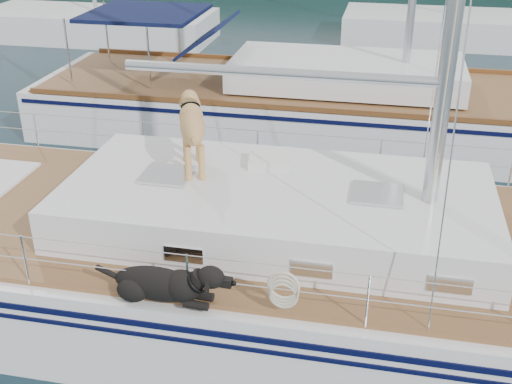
# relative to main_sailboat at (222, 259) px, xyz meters

# --- Properties ---
(ground) EXTENTS (120.00, 120.00, 0.00)m
(ground) POSITION_rel_main_sailboat_xyz_m (-0.09, 0.00, -0.68)
(ground) COLOR black
(ground) RESTS_ON ground
(main_sailboat) EXTENTS (12.00, 3.86, 14.01)m
(main_sailboat) POSITION_rel_main_sailboat_xyz_m (0.00, 0.00, 0.00)
(main_sailboat) COLOR white
(main_sailboat) RESTS_ON ground
(neighbor_sailboat) EXTENTS (11.00, 3.50, 13.30)m
(neighbor_sailboat) POSITION_rel_main_sailboat_xyz_m (-0.02, 6.44, -0.05)
(neighbor_sailboat) COLOR white
(neighbor_sailboat) RESTS_ON ground
(bg_boat_west) EXTENTS (8.00, 3.00, 11.65)m
(bg_boat_west) POSITION_rel_main_sailboat_xyz_m (-8.09, 14.00, -0.23)
(bg_boat_west) COLOR white
(bg_boat_west) RESTS_ON ground
(bg_boat_center) EXTENTS (7.20, 3.00, 11.65)m
(bg_boat_center) POSITION_rel_main_sailboat_xyz_m (3.91, 16.00, -0.23)
(bg_boat_center) COLOR white
(bg_boat_center) RESTS_ON ground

